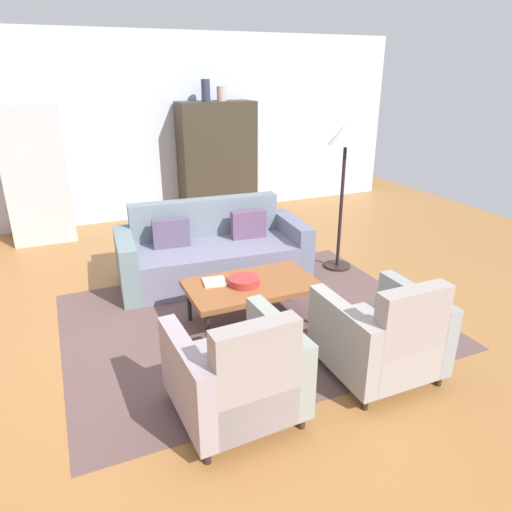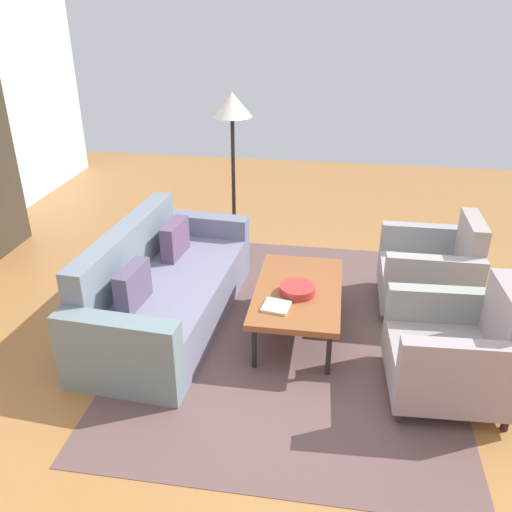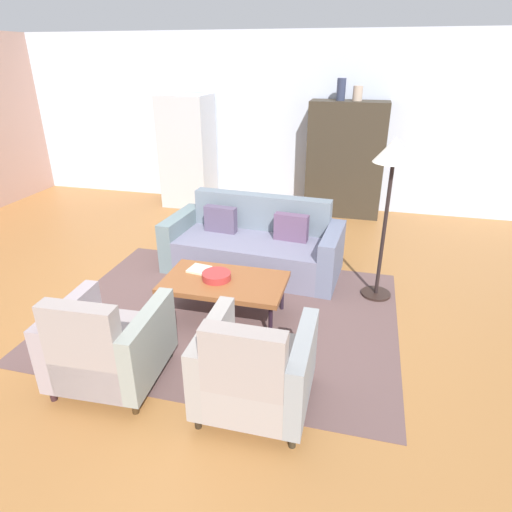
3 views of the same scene
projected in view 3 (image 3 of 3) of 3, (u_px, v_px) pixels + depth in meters
name	position (u px, v px, depth m)	size (l,w,h in m)	color
ground_plane	(192.00, 312.00, 4.52)	(11.03, 11.03, 0.00)	#A06937
wall_back	(273.00, 122.00, 7.35)	(9.19, 0.12, 2.80)	silver
area_rug	(227.00, 313.00, 4.48)	(3.40, 2.60, 0.01)	brown
couch	(255.00, 246.00, 5.36)	(2.16, 1.05, 0.86)	slate
coffee_table	(224.00, 283.00, 4.28)	(1.20, 0.70, 0.42)	black
armchair_left	(106.00, 347.00, 3.40)	(0.84, 0.84, 0.88)	#372B1E
armchair_right	(254.00, 372.00, 3.14)	(0.80, 0.80, 0.88)	#2B2A17
fruit_bowl	(217.00, 276.00, 4.27)	(0.29, 0.29, 0.07)	#A92F2D
book_stack	(199.00, 269.00, 4.46)	(0.23, 0.23, 0.02)	beige
cabinet	(345.00, 160.00, 6.97)	(1.20, 0.51, 1.80)	#352D21
vase_tall	(341.00, 89.00, 6.56)	(0.13, 0.13, 0.32)	#2F3650
vase_round	(358.00, 93.00, 6.53)	(0.15, 0.15, 0.21)	#B8A28D
refrigerator	(188.00, 151.00, 7.46)	(0.80, 0.73, 1.85)	#B7BABF
floor_lamp	(393.00, 166.00, 4.23)	(0.40, 0.40, 1.72)	black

